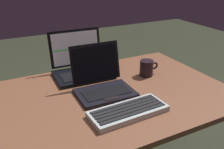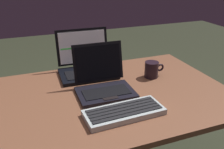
# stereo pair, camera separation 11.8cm
# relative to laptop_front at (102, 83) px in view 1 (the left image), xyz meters

# --- Properties ---
(desk) EXTENTS (1.30, 0.81, 0.71)m
(desk) POSITION_rel_laptop_front_xyz_m (-0.02, -0.04, -0.15)
(desk) COLOR brown
(desk) RESTS_ON ground
(laptop_front) EXTENTS (0.28, 0.25, 0.23)m
(laptop_front) POSITION_rel_laptop_front_xyz_m (0.00, 0.00, 0.00)
(laptop_front) COLOR black
(laptop_front) RESTS_ON desk
(laptop_rear) EXTENTS (0.33, 0.28, 0.24)m
(laptop_rear) POSITION_rel_laptop_front_xyz_m (-0.02, 0.25, 0.00)
(laptop_rear) COLOR black
(laptop_rear) RESTS_ON desk
(external_keyboard) EXTENTS (0.35, 0.15, 0.03)m
(external_keyboard) POSITION_rel_laptop_front_xyz_m (0.01, -0.24, -0.03)
(external_keyboard) COLOR #B1BDBD
(external_keyboard) RESTS_ON desk
(coffee_mug) EXTENTS (0.12, 0.08, 0.09)m
(coffee_mug) POSITION_rel_laptop_front_xyz_m (0.31, 0.06, -0.00)
(coffee_mug) COLOR black
(coffee_mug) RESTS_ON desk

